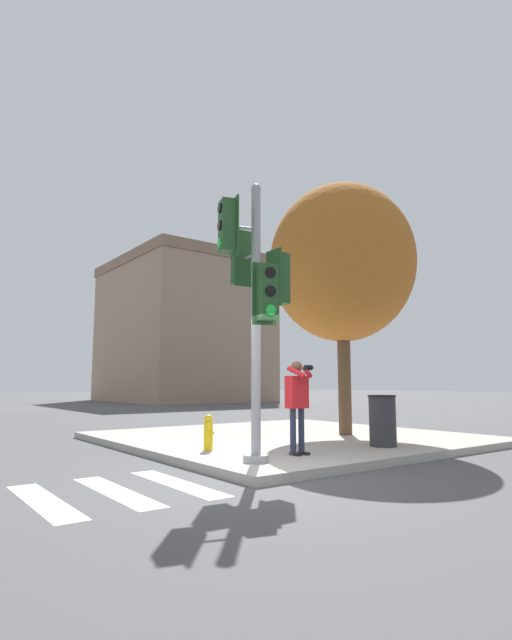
% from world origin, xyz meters
% --- Properties ---
extents(ground_plane, '(160.00, 160.00, 0.00)m').
position_xyz_m(ground_plane, '(0.00, 0.00, 0.00)').
color(ground_plane, '#4C4C4F').
extents(sidewalk_corner, '(8.00, 8.00, 0.15)m').
position_xyz_m(sidewalk_corner, '(3.50, 3.50, 0.08)').
color(sidewalk_corner, '#ADA89E').
rests_on(sidewalk_corner, ground_plane).
extents(crosswalk_stripes, '(4.02, 2.39, 0.01)m').
position_xyz_m(crosswalk_stripes, '(-3.02, 0.45, 0.00)').
color(crosswalk_stripes, silver).
rests_on(crosswalk_stripes, ground_plane).
extents(traffic_signal_pole, '(1.33, 1.34, 4.73)m').
position_xyz_m(traffic_signal_pole, '(0.26, 0.56, 3.08)').
color(traffic_signal_pole, '#939399').
rests_on(traffic_signal_pole, sidewalk_corner).
extents(person_photographer, '(0.50, 0.53, 1.68)m').
position_xyz_m(person_photographer, '(1.39, 0.75, 1.16)').
color(person_photographer, black).
rests_on(person_photographer, sidewalk_corner).
extents(street_tree, '(3.75, 3.75, 6.47)m').
position_xyz_m(street_tree, '(4.70, 2.69, 4.54)').
color(street_tree, brown).
rests_on(street_tree, sidewalk_corner).
extents(fire_hydrant, '(0.17, 0.23, 0.68)m').
position_xyz_m(fire_hydrant, '(0.41, 2.23, 0.49)').
color(fire_hydrant, yellow).
rests_on(fire_hydrant, sidewalk_corner).
extents(trash_bin, '(0.57, 0.57, 1.04)m').
position_xyz_m(trash_bin, '(3.58, 0.62, 0.67)').
color(trash_bin, '#2D2D33').
rests_on(trash_bin, sidewalk_corner).
extents(building_right, '(10.54, 13.44, 11.60)m').
position_xyz_m(building_right, '(15.18, 30.79, 5.81)').
color(building_right, gray).
rests_on(building_right, ground_plane).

